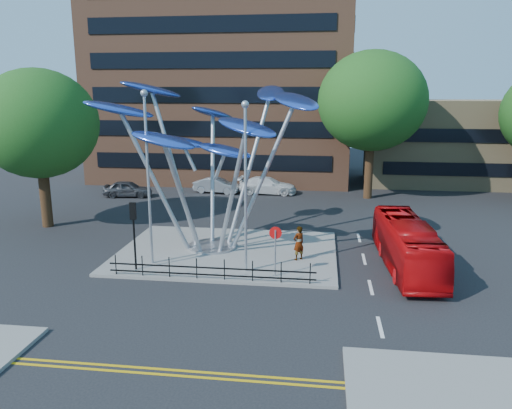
# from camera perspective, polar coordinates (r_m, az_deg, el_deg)

# --- Properties ---
(ground) EXTENTS (120.00, 120.00, 0.00)m
(ground) POSITION_cam_1_polar(r_m,az_deg,el_deg) (22.39, -3.62, -10.53)
(ground) COLOR black
(ground) RESTS_ON ground
(traffic_island) EXTENTS (12.00, 9.00, 0.15)m
(traffic_island) POSITION_cam_1_polar(r_m,az_deg,el_deg) (28.05, -3.27, -5.44)
(traffic_island) COLOR slate
(traffic_island) RESTS_ON ground
(double_yellow_near) EXTENTS (40.00, 0.12, 0.01)m
(double_yellow_near) POSITION_cam_1_polar(r_m,az_deg,el_deg) (17.20, -7.68, -18.36)
(double_yellow_near) COLOR gold
(double_yellow_near) RESTS_ON ground
(double_yellow_far) EXTENTS (40.00, 0.12, 0.01)m
(double_yellow_far) POSITION_cam_1_polar(r_m,az_deg,el_deg) (16.95, -7.96, -18.88)
(double_yellow_far) COLOR gold
(double_yellow_far) RESTS_ON ground
(brick_tower) EXTENTS (25.00, 15.00, 30.00)m
(brick_tower) POSITION_cam_1_polar(r_m,az_deg,el_deg) (53.45, -3.56, 19.45)
(brick_tower) COLOR brown
(brick_tower) RESTS_ON ground
(low_building_near) EXTENTS (15.00, 8.00, 8.00)m
(low_building_near) POSITION_cam_1_polar(r_m,az_deg,el_deg) (51.77, 20.99, 6.64)
(low_building_near) COLOR tan
(low_building_near) RESTS_ON ground
(tree_right) EXTENTS (8.80, 8.80, 12.11)m
(tree_right) POSITION_cam_1_polar(r_m,az_deg,el_deg) (42.33, 13.14, 11.42)
(tree_right) COLOR black
(tree_right) RESTS_ON ground
(tree_left) EXTENTS (7.60, 7.60, 10.32)m
(tree_left) POSITION_cam_1_polar(r_m,az_deg,el_deg) (35.21, -23.62, 8.43)
(tree_left) COLOR black
(tree_left) RESTS_ON ground
(leaf_sculpture) EXTENTS (12.72, 9.54, 9.51)m
(leaf_sculpture) POSITION_cam_1_polar(r_m,az_deg,el_deg) (27.59, -5.39, 8.65)
(leaf_sculpture) COLOR #9EA0A5
(leaf_sculpture) RESTS_ON traffic_island
(street_lamp_left) EXTENTS (0.36, 0.36, 8.80)m
(street_lamp_left) POSITION_cam_1_polar(r_m,az_deg,el_deg) (25.40, -12.30, 4.60)
(street_lamp_left) COLOR #9EA0A5
(street_lamp_left) RESTS_ON traffic_island
(street_lamp_right) EXTENTS (0.36, 0.36, 8.30)m
(street_lamp_right) POSITION_cam_1_polar(r_m,az_deg,el_deg) (23.72, -1.21, 3.68)
(street_lamp_right) COLOR #9EA0A5
(street_lamp_right) RESTS_ON traffic_island
(traffic_light_island) EXTENTS (0.28, 0.18, 3.42)m
(traffic_light_island) POSITION_cam_1_polar(r_m,az_deg,el_deg) (25.19, -13.83, -1.91)
(traffic_light_island) COLOR black
(traffic_light_island) RESTS_ON traffic_island
(no_entry_sign_island) EXTENTS (0.60, 0.10, 2.45)m
(no_entry_sign_island) POSITION_cam_1_polar(r_m,az_deg,el_deg) (23.83, 2.23, -4.39)
(no_entry_sign_island) COLOR #9EA0A5
(no_entry_sign_island) RESTS_ON traffic_island
(pedestrian_railing_front) EXTENTS (10.00, 0.06, 1.00)m
(pedestrian_railing_front) POSITION_cam_1_polar(r_m,az_deg,el_deg) (23.93, -5.22, -7.56)
(pedestrian_railing_front) COLOR black
(pedestrian_railing_front) RESTS_ON traffic_island
(red_bus) EXTENTS (2.57, 8.99, 2.48)m
(red_bus) POSITION_cam_1_polar(r_m,az_deg,el_deg) (26.59, 16.85, -4.40)
(red_bus) COLOR #B8080B
(red_bus) RESTS_ON ground
(pedestrian) EXTENTS (0.79, 0.77, 1.83)m
(pedestrian) POSITION_cam_1_polar(r_m,az_deg,el_deg) (26.37, 4.89, -4.41)
(pedestrian) COLOR gray
(pedestrian) RESTS_ON traffic_island
(parked_car_left) EXTENTS (4.21, 2.05, 1.38)m
(parked_car_left) POSITION_cam_1_polar(r_m,az_deg,el_deg) (43.97, -14.46, 1.75)
(parked_car_left) COLOR #3C3E44
(parked_car_left) RESTS_ON ground
(parked_car_mid) EXTENTS (4.24, 1.97, 1.35)m
(parked_car_mid) POSITION_cam_1_polar(r_m,az_deg,el_deg) (44.37, -4.49, 2.20)
(parked_car_mid) COLOR #AAACB2
(parked_car_mid) RESTS_ON ground
(parked_car_right) EXTENTS (5.15, 2.26, 1.47)m
(parked_car_right) POSITION_cam_1_polar(r_m,az_deg,el_deg) (43.86, 1.32, 2.19)
(parked_car_right) COLOR silver
(parked_car_right) RESTS_ON ground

